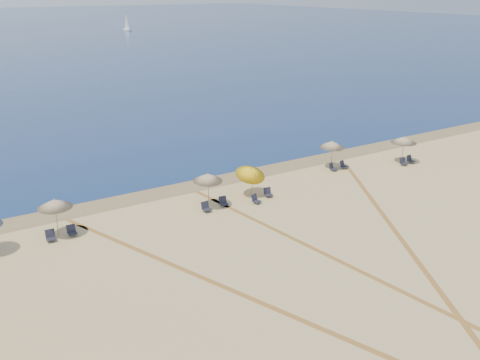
# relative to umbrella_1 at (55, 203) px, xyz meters

# --- Properties ---
(ground) EXTENTS (160.00, 160.00, 0.00)m
(ground) POSITION_rel_umbrella_1_xyz_m (13.66, -20.43, -2.23)
(ground) COLOR tan
(ground) RESTS_ON ground
(wet_sand) EXTENTS (500.00, 500.00, 0.00)m
(wet_sand) POSITION_rel_umbrella_1_xyz_m (13.66, 3.57, -2.23)
(wet_sand) COLOR olive
(wet_sand) RESTS_ON ground
(umbrella_1) EXTENTS (2.23, 2.23, 2.57)m
(umbrella_1) POSITION_rel_umbrella_1_xyz_m (0.00, 0.00, 0.00)
(umbrella_1) COLOR gray
(umbrella_1) RESTS_ON ground
(umbrella_2) EXTENTS (2.14, 2.17, 2.63)m
(umbrella_2) POSITION_rel_umbrella_1_xyz_m (10.58, -1.00, 0.06)
(umbrella_2) COLOR gray
(umbrella_2) RESTS_ON ground
(umbrella_3) EXTENTS (2.31, 2.35, 2.56)m
(umbrella_3) POSITION_rel_umbrella_1_xyz_m (14.47, -0.70, -0.35)
(umbrella_3) COLOR gray
(umbrella_3) RESTS_ON ground
(umbrella_4) EXTENTS (2.21, 2.24, 2.53)m
(umbrella_4) POSITION_rel_umbrella_1_xyz_m (24.05, 0.97, -0.04)
(umbrella_4) COLOR gray
(umbrella_4) RESTS_ON ground
(umbrella_5) EXTENTS (2.29, 2.31, 2.48)m
(umbrella_5) POSITION_rel_umbrella_1_xyz_m (30.68, -1.24, -0.09)
(umbrella_5) COLOR gray
(umbrella_5) RESTS_ON ground
(chair_1) EXTENTS (0.65, 0.74, 0.71)m
(chair_1) POSITION_rel_umbrella_1_xyz_m (-0.61, -0.56, -1.92)
(chair_1) COLOR black
(chair_1) RESTS_ON ground
(chair_2) EXTENTS (0.58, 0.67, 0.68)m
(chair_2) POSITION_rel_umbrella_1_xyz_m (0.74, -0.47, -1.93)
(chair_2) COLOR black
(chair_2) RESTS_ON ground
(chair_3) EXTENTS (0.60, 0.70, 0.70)m
(chair_3) POSITION_rel_umbrella_1_xyz_m (10.01, -1.67, -1.92)
(chair_3) COLOR black
(chair_3) RESTS_ON ground
(chair_4) EXTENTS (0.67, 0.75, 0.69)m
(chair_4) POSITION_rel_umbrella_1_xyz_m (11.59, -1.43, -1.93)
(chair_4) COLOR black
(chair_4) RESTS_ON ground
(chair_5) EXTENTS (0.69, 0.76, 0.67)m
(chair_5) POSITION_rel_umbrella_1_xyz_m (13.88, -2.28, -1.94)
(chair_5) COLOR black
(chair_5) RESTS_ON ground
(chair_6) EXTENTS (0.69, 0.77, 0.69)m
(chair_6) POSITION_rel_umbrella_1_xyz_m (15.42, -1.68, -1.93)
(chair_6) COLOR black
(chair_6) RESTS_ON ground
(chair_7) EXTENTS (0.74, 0.80, 0.67)m
(chair_7) POSITION_rel_umbrella_1_xyz_m (23.67, 0.30, -1.94)
(chair_7) COLOR black
(chair_7) RESTS_ON ground
(chair_8) EXTENTS (0.73, 0.80, 0.69)m
(chair_8) POSITION_rel_umbrella_1_xyz_m (24.92, 0.27, -1.93)
(chair_8) COLOR black
(chair_8) RESTS_ON ground
(chair_9) EXTENTS (0.67, 0.74, 0.66)m
(chair_9) POSITION_rel_umbrella_1_xyz_m (30.12, -1.91, -1.94)
(chair_9) COLOR black
(chair_9) RESTS_ON ground
(chair_10) EXTENTS (0.59, 0.68, 0.68)m
(chair_10) POSITION_rel_umbrella_1_xyz_m (31.23, -1.75, -1.93)
(chair_10) COLOR black
(chair_10) RESTS_ON ground
(sailboat_1) EXTENTS (1.64, 4.99, 7.31)m
(sailboat_1) POSITION_rel_umbrella_1_xyz_m (62.67, 156.31, -0.02)
(sailboat_1) COLOR white
(sailboat_1) RESTS_ON ocean
(tire_tracks) EXTENTS (50.44, 39.77, 0.00)m
(tire_tracks) POSITION_rel_umbrella_1_xyz_m (12.40, -10.66, -2.23)
(tire_tracks) COLOR tan
(tire_tracks) RESTS_ON ground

